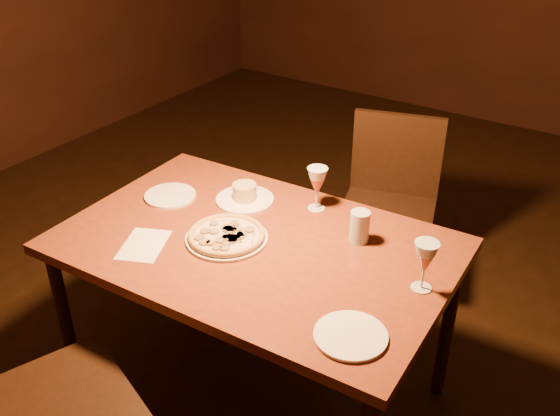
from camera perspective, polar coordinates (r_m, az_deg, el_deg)
The scene contains 12 objects.
floor at distance 2.67m, azimuth 3.54°, elevation -18.31°, with size 7.00×7.00×0.00m, color black.
dining_table at distance 2.30m, azimuth -2.26°, elevation -4.47°, with size 1.44×0.96×0.75m.
chair_near at distance 2.09m, azimuth -22.25°, elevation -16.91°, with size 0.60×0.60×0.96m.
chair_far at distance 3.07m, azimuth 9.99°, elevation 0.74°, with size 0.54×0.54×0.90m.
pizza_plate at distance 2.28m, azimuth -4.91°, elevation -2.52°, with size 0.30×0.30×0.03m.
ramekin_saucer at distance 2.51m, azimuth -3.24°, elevation 1.15°, with size 0.24×0.24×0.07m.
wine_glass_far at distance 2.43m, azimuth 3.40°, elevation 1.77°, with size 0.08×0.08×0.18m, color #BC5D4E, non-canonical shape.
wine_glass_right at distance 2.04m, azimuth 13.05°, elevation -5.19°, with size 0.08×0.08×0.18m, color #BC5D4E, non-canonical shape.
water_tumbler at distance 2.26m, azimuth 7.29°, elevation -1.69°, with size 0.07×0.07×0.12m, color #B1BAC1.
side_plate_left at distance 2.59m, azimuth -10.01°, elevation 1.12°, with size 0.21×0.21×0.01m, color white.
side_plate_near at distance 1.87m, azimuth 6.47°, elevation -11.52°, with size 0.22×0.22×0.01m, color white.
menu_card at distance 2.30m, azimuth -12.34°, elevation -3.31°, with size 0.14×0.21×0.00m, color white.
Camera 1 is at (0.85, -1.56, 2.00)m, focal length 40.00 mm.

